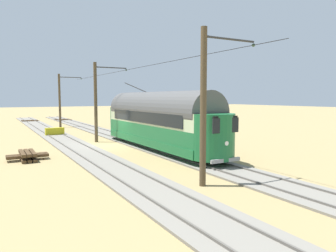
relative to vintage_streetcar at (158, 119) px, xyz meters
name	(u,v)px	position (x,y,z in m)	size (l,w,h in m)	color
ground_plane	(108,145)	(2.57, -3.80, -2.25)	(220.00, 220.00, 0.00)	#937F51
track_streetcar_siding	(136,142)	(0.00, -4.11, -2.20)	(2.80, 80.00, 0.18)	slate
track_adjacent_siding	(75,146)	(5.14, -4.11, -2.20)	(2.80, 80.00, 0.18)	slate
vintage_streetcar	(158,119)	(0.00, 0.00, 0.00)	(2.65, 15.77, 5.04)	#196033
catenary_pole_foreground	(60,99)	(2.75, -21.76, 1.35)	(3.06, 0.28, 6.87)	#4C3D28
catenary_pole_mid_near	(97,101)	(2.75, -6.05, 1.35)	(3.06, 0.28, 6.87)	#4C3D28
catenary_pole_mid_far	(205,104)	(2.75, 9.65, 1.35)	(3.06, 0.28, 6.87)	#4C3D28
overhead_wire_run	(122,71)	(0.07, -6.82, 4.07)	(2.86, 35.41, 0.18)	black
spare_tie_stack	(28,156)	(8.92, -0.38, -1.98)	(2.40, 2.40, 0.54)	#47331E
track_end_bumper	(55,132)	(5.14, -12.67, -1.85)	(1.80, 0.60, 0.80)	#B2A519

